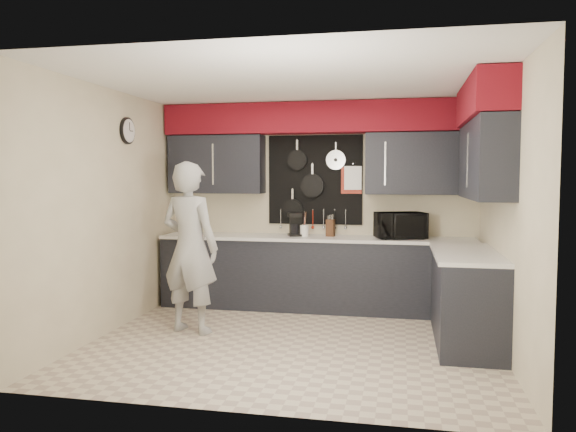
% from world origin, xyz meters
% --- Properties ---
extents(ground, '(4.00, 4.00, 0.00)m').
position_xyz_m(ground, '(0.00, 0.00, 0.00)').
color(ground, beige).
rests_on(ground, ground).
extents(back_wall_assembly, '(4.00, 0.36, 2.60)m').
position_xyz_m(back_wall_assembly, '(0.01, 1.60, 2.01)').
color(back_wall_assembly, beige).
rests_on(back_wall_assembly, ground).
extents(right_wall_assembly, '(0.36, 3.50, 2.60)m').
position_xyz_m(right_wall_assembly, '(1.85, 0.26, 1.94)').
color(right_wall_assembly, beige).
rests_on(right_wall_assembly, ground).
extents(left_wall_assembly, '(0.05, 3.50, 2.60)m').
position_xyz_m(left_wall_assembly, '(-1.99, 0.02, 1.33)').
color(left_wall_assembly, beige).
rests_on(left_wall_assembly, ground).
extents(base_cabinets, '(3.95, 2.20, 0.92)m').
position_xyz_m(base_cabinets, '(0.49, 1.13, 0.46)').
color(base_cabinets, black).
rests_on(base_cabinets, ground).
extents(microwave, '(0.66, 0.55, 0.32)m').
position_xyz_m(microwave, '(1.04, 1.44, 1.08)').
color(microwave, black).
rests_on(microwave, base_cabinets).
extents(knife_block, '(0.11, 0.11, 0.21)m').
position_xyz_m(knife_block, '(0.18, 1.50, 1.03)').
color(knife_block, '#3A2412').
rests_on(knife_block, base_cabinets).
extents(utensil_crock, '(0.11, 0.11, 0.14)m').
position_xyz_m(utensil_crock, '(-0.14, 1.44, 0.99)').
color(utensil_crock, white).
rests_on(utensil_crock, base_cabinets).
extents(coffee_maker, '(0.22, 0.24, 0.29)m').
position_xyz_m(coffee_maker, '(-0.27, 1.48, 1.07)').
color(coffee_maker, black).
rests_on(coffee_maker, base_cabinets).
extents(person, '(0.75, 0.58, 1.82)m').
position_xyz_m(person, '(-1.16, 0.15, 0.91)').
color(person, '#A0A09D').
rests_on(person, ground).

